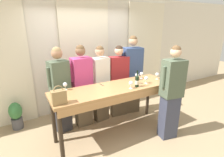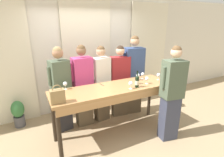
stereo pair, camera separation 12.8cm
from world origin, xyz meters
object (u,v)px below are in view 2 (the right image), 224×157
at_px(wine_glass_center_left, 138,75).
at_px(guest_navy_coat, 134,75).
at_px(wine_glass_back_left, 137,79).
at_px(guest_striped_shirt, 120,81).
at_px(handbag, 57,96).
at_px(wine_glass_center_right, 143,74).
at_px(wine_glass_center_mid, 147,79).
at_px(guest_pink_top, 83,86).
at_px(guest_olive_jacket, 61,89).
at_px(wine_glass_front_mid, 131,84).
at_px(wine_bottle, 137,81).
at_px(potted_plant, 18,113).
at_px(tasting_bar, 114,93).
at_px(guest_cream_sweater, 101,83).
at_px(host_pouring, 172,94).
at_px(wine_glass_front_left, 158,75).
at_px(wine_glass_front_right, 65,84).

height_order(wine_glass_center_left, guest_navy_coat, guest_navy_coat).
height_order(wine_glass_back_left, guest_striped_shirt, guest_striped_shirt).
distance_m(handbag, wine_glass_center_right, 1.89).
bearing_deg(wine_glass_center_mid, guest_pink_top, 145.53).
height_order(guest_striped_shirt, guest_navy_coat, guest_navy_coat).
bearing_deg(guest_striped_shirt, guest_olive_jacket, 180.00).
distance_m(wine_glass_front_mid, guest_pink_top, 1.07).
distance_m(wine_bottle, wine_glass_back_left, 0.18).
xyz_separation_m(wine_glass_center_left, potted_plant, (-2.36, 1.00, -0.79)).
distance_m(wine_bottle, wine_glass_center_right, 0.54).
distance_m(guest_pink_top, potted_plant, 1.52).
bearing_deg(guest_navy_coat, wine_glass_front_mid, -126.81).
xyz_separation_m(tasting_bar, wine_glass_back_left, (0.50, -0.03, 0.21)).
relative_size(wine_glass_center_left, guest_cream_sweater, 0.08).
height_order(wine_bottle, guest_olive_jacket, guest_olive_jacket).
xyz_separation_m(handbag, host_pouring, (1.94, -0.38, -0.20)).
relative_size(wine_bottle, guest_cream_sweater, 0.19).
bearing_deg(wine_glass_center_left, guest_navy_coat, 66.18).
bearing_deg(guest_navy_coat, wine_glass_back_left, -118.17).
xyz_separation_m(guest_navy_coat, potted_plant, (-2.56, 0.54, -0.64)).
bearing_deg(guest_navy_coat, tasting_bar, -143.40).
bearing_deg(guest_striped_shirt, wine_glass_center_mid, -75.70).
xyz_separation_m(wine_bottle, guest_olive_jacket, (-1.25, 0.81, -0.22)).
bearing_deg(wine_glass_front_left, guest_pink_top, 156.14).
relative_size(guest_olive_jacket, host_pouring, 0.97).
xyz_separation_m(wine_bottle, guest_striped_shirt, (0.09, 0.81, -0.25)).
xyz_separation_m(wine_glass_center_left, guest_navy_coat, (0.20, 0.46, -0.15)).
relative_size(wine_glass_front_left, guest_pink_top, 0.08).
bearing_deg(host_pouring, wine_glass_front_right, 152.13).
distance_m(wine_glass_front_right, guest_pink_top, 0.57).
distance_m(handbag, guest_olive_jacket, 0.88).
distance_m(wine_glass_center_mid, guest_olive_jacket, 1.71).
bearing_deg(guest_navy_coat, guest_olive_jacket, -180.00).
xyz_separation_m(wine_glass_front_mid, guest_navy_coat, (0.62, 0.83, -0.15)).
xyz_separation_m(wine_bottle, wine_glass_back_left, (0.11, 0.14, -0.02)).
distance_m(wine_glass_front_left, guest_olive_jacket, 2.03).
height_order(wine_glass_center_mid, host_pouring, host_pouring).
bearing_deg(host_pouring, guest_striped_shirt, 107.93).
xyz_separation_m(tasting_bar, wine_glass_center_mid, (0.67, -0.10, 0.21)).
bearing_deg(wine_glass_front_right, guest_striped_shirt, 13.40).
height_order(wine_bottle, host_pouring, host_pouring).
xyz_separation_m(wine_bottle, guest_pink_top, (-0.80, 0.81, -0.23)).
bearing_deg(guest_olive_jacket, guest_navy_coat, 0.00).
xyz_separation_m(wine_glass_center_mid, guest_cream_sweater, (-0.66, 0.74, -0.22)).
bearing_deg(potted_plant, wine_bottle, -32.73).
relative_size(handbag, potted_plant, 0.49).
height_order(handbag, wine_glass_front_right, handbag).
distance_m(wine_glass_back_left, guest_navy_coat, 0.77).
relative_size(wine_bottle, guest_olive_jacket, 0.18).
height_order(wine_glass_front_right, guest_olive_jacket, guest_olive_jacket).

